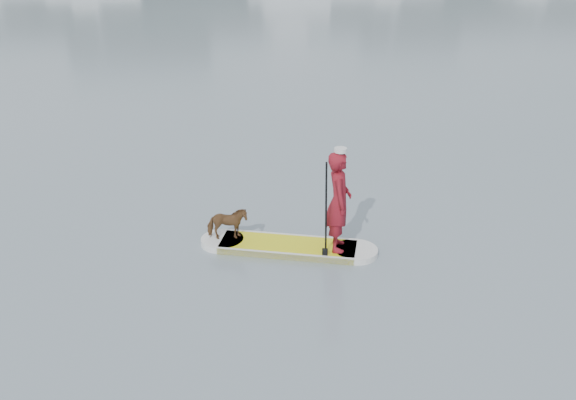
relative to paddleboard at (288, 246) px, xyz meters
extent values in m
plane|color=slate|center=(0.81, 3.53, -0.06)|extent=(140.00, 140.00, 0.00)
cube|color=yellow|center=(0.00, 0.00, 0.00)|extent=(2.62, 1.44, 0.12)
cylinder|color=silver|center=(-1.20, 0.33, 0.00)|extent=(0.80, 0.80, 0.12)
cylinder|color=silver|center=(1.20, -0.33, 0.00)|extent=(0.80, 0.80, 0.12)
cube|color=silver|center=(0.10, 0.36, 0.00)|extent=(2.43, 0.73, 0.12)
cube|color=silver|center=(-0.10, -0.36, 0.00)|extent=(2.43, 0.73, 0.12)
imported|color=maroon|center=(0.87, -0.24, 0.98)|extent=(0.52, 0.72, 1.85)
cylinder|color=silver|center=(0.87, -0.24, 1.94)|extent=(0.22, 0.22, 0.07)
imported|color=#512E1B|center=(-1.10, 0.30, 0.37)|extent=(0.75, 0.36, 0.63)
cylinder|color=black|center=(0.61, -0.51, 0.94)|extent=(0.11, 0.30, 1.89)
cube|color=black|center=(0.61, -0.51, 0.04)|extent=(0.10, 0.05, 0.32)
camera|label=1|loc=(-1.07, -10.37, 5.65)|focal=40.00mm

